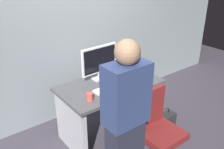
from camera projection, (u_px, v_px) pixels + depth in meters
ground_plane at (110, 131)px, 3.51m from camera, size 9.00×9.00×0.00m
wall_back at (74, 15)px, 3.47m from camera, size 6.40×0.10×3.00m
desk at (110, 100)px, 3.30m from camera, size 1.31×0.74×0.76m
office_chair at (157, 134)px, 2.79m from camera, size 0.52×0.52×0.94m
person_at_desk at (125, 123)px, 2.29m from camera, size 0.40×0.24×1.64m
monitor at (99, 61)px, 3.23m from camera, size 0.54×0.15×0.46m
keyboard at (110, 88)px, 3.07m from camera, size 0.43×0.13×0.02m
mouse at (125, 81)px, 3.23m from camera, size 0.06×0.10×0.03m
cup_near_keyboard at (90, 97)px, 2.80m from camera, size 0.07×0.07×0.09m
book_stack at (132, 67)px, 3.52m from camera, size 0.23×0.19×0.14m
cell_phone at (144, 78)px, 3.34m from camera, size 0.09×0.15×0.01m
handbag at (164, 123)px, 3.47m from camera, size 0.34×0.14×0.38m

